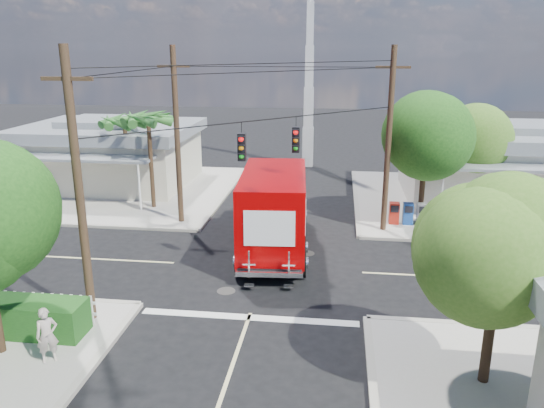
# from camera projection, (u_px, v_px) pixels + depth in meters

# --- Properties ---
(ground) EXTENTS (120.00, 120.00, 0.00)m
(ground) POSITION_uv_depth(u_px,v_px,m) (266.00, 268.00, 22.24)
(ground) COLOR black
(ground) RESTS_ON ground
(sidewalk_ne) EXTENTS (14.12, 14.12, 0.14)m
(sidewalk_ne) POSITION_uv_depth(u_px,v_px,m) (474.00, 203.00, 31.25)
(sidewalk_ne) COLOR #A7A297
(sidewalk_ne) RESTS_ON ground
(sidewalk_nw) EXTENTS (14.12, 14.12, 0.14)m
(sidewalk_nw) POSITION_uv_depth(u_px,v_px,m) (121.00, 190.00, 33.88)
(sidewalk_nw) COLOR #A7A297
(sidewalk_nw) RESTS_ON ground
(road_markings) EXTENTS (32.00, 32.00, 0.01)m
(road_markings) POSITION_uv_depth(u_px,v_px,m) (261.00, 282.00, 20.84)
(road_markings) COLOR beige
(road_markings) RESTS_ON ground
(building_ne) EXTENTS (11.80, 10.20, 4.50)m
(building_ne) POSITION_uv_depth(u_px,v_px,m) (502.00, 162.00, 31.45)
(building_ne) COLOR silver
(building_ne) RESTS_ON sidewalk_ne
(building_nw) EXTENTS (10.80, 10.20, 4.30)m
(building_nw) POSITION_uv_depth(u_px,v_px,m) (112.00, 152.00, 34.91)
(building_nw) COLOR beige
(building_nw) RESTS_ON sidewalk_nw
(radio_tower) EXTENTS (0.80, 0.80, 17.00)m
(radio_tower) POSITION_uv_depth(u_px,v_px,m) (309.00, 92.00, 39.59)
(radio_tower) COLOR silver
(radio_tower) RESTS_ON ground
(tree_ne_front) EXTENTS (4.21, 4.14, 6.66)m
(tree_ne_front) POSITION_uv_depth(u_px,v_px,m) (427.00, 133.00, 26.44)
(tree_ne_front) COLOR #422D1C
(tree_ne_front) RESTS_ON sidewalk_ne
(tree_ne_back) EXTENTS (3.77, 3.66, 5.82)m
(tree_ne_back) POSITION_uv_depth(u_px,v_px,m) (470.00, 138.00, 28.38)
(tree_ne_back) COLOR #422D1C
(tree_ne_back) RESTS_ON sidewalk_ne
(tree_se) EXTENTS (3.67, 3.54, 5.62)m
(tree_se) POSITION_uv_depth(u_px,v_px,m) (501.00, 248.00, 13.36)
(tree_se) COLOR #422D1C
(tree_se) RESTS_ON sidewalk_se
(palm_nw_front) EXTENTS (3.01, 3.08, 5.59)m
(palm_nw_front) POSITION_uv_depth(u_px,v_px,m) (148.00, 121.00, 28.84)
(palm_nw_front) COLOR #422D1C
(palm_nw_front) RESTS_ON sidewalk_nw
(palm_nw_back) EXTENTS (3.01, 3.08, 5.19)m
(palm_nw_back) POSITION_uv_depth(u_px,v_px,m) (124.00, 123.00, 30.61)
(palm_nw_back) COLOR #422D1C
(palm_nw_back) RESTS_ON sidewalk_nw
(utility_poles) EXTENTS (12.00, 10.68, 9.00)m
(utility_poles) POSITION_uv_depth(u_px,v_px,m) (234.00, 150.00, 22.62)
(utility_poles) COLOR #473321
(utility_poles) RESTS_ON ground
(picket_fence) EXTENTS (5.94, 0.06, 1.00)m
(picket_fence) POSITION_uv_depth(u_px,v_px,m) (12.00, 304.00, 17.67)
(picket_fence) COLOR silver
(picket_fence) RESTS_ON sidewalk_sw
(vending_boxes) EXTENTS (1.90, 0.50, 1.10)m
(vending_boxes) POSITION_uv_depth(u_px,v_px,m) (408.00, 214.00, 27.16)
(vending_boxes) COLOR #AB1F13
(vending_boxes) RESTS_ON sidewalk_ne
(delivery_truck) EXTENTS (3.35, 8.87, 3.77)m
(delivery_truck) POSITION_uv_depth(u_px,v_px,m) (274.00, 209.00, 23.73)
(delivery_truck) COLOR black
(delivery_truck) RESTS_ON ground
(pedestrian) EXTENTS (0.73, 0.68, 1.67)m
(pedestrian) POSITION_uv_depth(u_px,v_px,m) (47.00, 335.00, 15.18)
(pedestrian) COLOR #BAAB9F
(pedestrian) RESTS_ON sidewalk_sw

